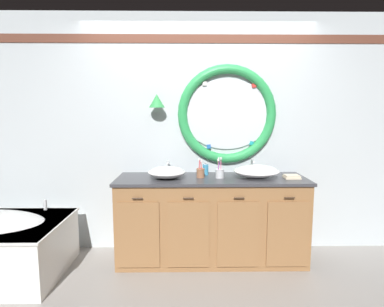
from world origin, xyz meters
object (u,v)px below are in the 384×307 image
(soap_dispenser, at_px, (206,169))
(folded_hand_towel, at_px, (292,177))
(toothbrush_holder_right, at_px, (220,173))
(sink_basin_right, at_px, (256,171))
(sink_basin_left, at_px, (167,172))
(toothbrush_holder_left, at_px, (200,173))

(soap_dispenser, xyz_separation_m, folded_hand_towel, (0.87, -0.18, -0.05))
(toothbrush_holder_right, height_order, folded_hand_towel, toothbrush_holder_right)
(sink_basin_right, distance_m, soap_dispenser, 0.53)
(sink_basin_left, distance_m, toothbrush_holder_right, 0.54)
(sink_basin_right, bearing_deg, soap_dispenser, 162.84)
(toothbrush_holder_left, distance_m, soap_dispenser, 0.15)
(toothbrush_holder_right, relative_size, folded_hand_towel, 1.37)
(sink_basin_right, distance_m, folded_hand_towel, 0.36)
(sink_basin_right, bearing_deg, toothbrush_holder_right, 178.73)
(sink_basin_left, distance_m, soap_dispenser, 0.43)
(sink_basin_right, relative_size, folded_hand_towel, 2.95)
(toothbrush_holder_left, distance_m, folded_hand_towel, 0.93)
(sink_basin_right, distance_m, toothbrush_holder_right, 0.37)
(soap_dispenser, relative_size, folded_hand_towel, 0.92)
(toothbrush_holder_left, bearing_deg, folded_hand_towel, -2.90)
(folded_hand_towel, bearing_deg, sink_basin_left, 178.89)
(sink_basin_left, relative_size, toothbrush_holder_right, 1.78)
(sink_basin_right, xyz_separation_m, folded_hand_towel, (0.36, -0.02, -0.05))
(sink_basin_left, height_order, toothbrush_holder_left, toothbrush_holder_left)
(toothbrush_holder_left, relative_size, folded_hand_towel, 1.30)
(sink_basin_left, xyz_separation_m, folded_hand_towel, (1.27, -0.02, -0.04))
(sink_basin_right, xyz_separation_m, toothbrush_holder_left, (-0.57, 0.02, -0.02))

